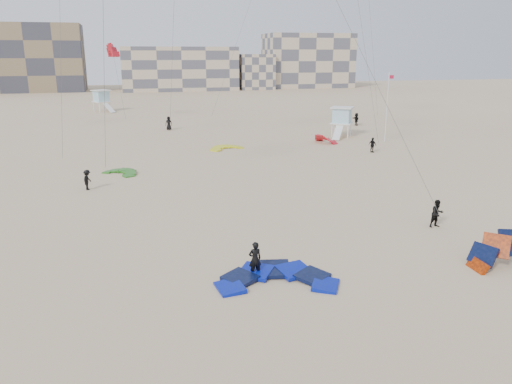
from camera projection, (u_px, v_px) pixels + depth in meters
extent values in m
plane|color=#CCB289|center=(276.00, 306.00, 20.98)|extent=(320.00, 320.00, 0.00)
imported|color=black|center=(255.00, 259.00, 23.55)|extent=(0.67, 0.48, 1.73)
imported|color=black|center=(437.00, 214.00, 30.26)|extent=(0.89, 0.73, 1.72)
imported|color=black|center=(87.00, 180.00, 38.58)|extent=(0.89, 1.16, 1.59)
imported|color=black|center=(373.00, 145.00, 53.17)|extent=(0.76, 1.02, 1.61)
imported|color=black|center=(169.00, 123.00, 68.84)|extent=(1.02, 0.78, 1.86)
imported|color=black|center=(356.00, 119.00, 73.17)|extent=(0.59, 1.71, 1.83)
cylinder|color=#3F3F3F|center=(104.00, 79.00, 37.51)|extent=(1.14, 5.55, 14.75)
cylinder|color=#3F3F3F|center=(363.00, 56.00, 34.05)|extent=(2.89, 16.62, 18.16)
cylinder|color=#3F3F3F|center=(61.00, 60.00, 47.53)|extent=(0.43, 9.18, 17.25)
cylinder|color=#3F3F3F|center=(173.00, 45.00, 55.95)|extent=(0.71, 9.40, 20.33)
cylinder|color=#3F3F3F|center=(368.00, 68.00, 52.83)|extent=(1.37, 4.46, 15.57)
cylinder|color=#3F3F3F|center=(372.00, 36.00, 70.05)|extent=(4.92, 2.45, 23.31)
cylinder|color=#3F3F3F|center=(235.00, 49.00, 72.55)|extent=(6.82, 2.97, 19.83)
cylinder|color=#3F3F3F|center=(119.00, 85.00, 73.86)|extent=(1.29, 6.08, 9.51)
cube|color=white|center=(342.00, 123.00, 63.29)|extent=(3.55, 3.55, 0.13)
cube|color=#A5D2E2|center=(342.00, 115.00, 63.02)|extent=(2.91, 2.91, 1.82)
cube|color=white|center=(342.00, 107.00, 62.76)|extent=(3.67, 3.67, 0.15)
cube|color=white|center=(350.00, 133.00, 61.23)|extent=(2.22, 2.65, 1.51)
cube|color=white|center=(102.00, 102.00, 90.64)|extent=(3.61, 3.61, 0.13)
cube|color=#A5D2E2|center=(101.00, 96.00, 90.37)|extent=(2.97, 2.97, 1.88)
cube|color=white|center=(101.00, 90.00, 90.09)|extent=(3.74, 3.74, 0.15)
cube|color=white|center=(101.00, 108.00, 88.52)|extent=(2.18, 2.77, 1.56)
cylinder|color=white|center=(387.00, 108.00, 58.82)|extent=(0.10, 0.10, 8.10)
cube|color=#BC1939|center=(391.00, 77.00, 57.95)|extent=(0.61, 0.02, 0.40)
cube|color=#816B4E|center=(30.00, 58.00, 136.22)|extent=(28.00, 14.00, 18.00)
cube|color=#C8B393|center=(179.00, 69.00, 142.99)|extent=(32.00, 16.00, 12.00)
cube|color=#C8B393|center=(308.00, 61.00, 154.01)|extent=(26.00, 14.00, 16.00)
cube|color=#C8B393|center=(255.00, 72.00, 146.73)|extent=(10.00, 10.00, 10.00)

